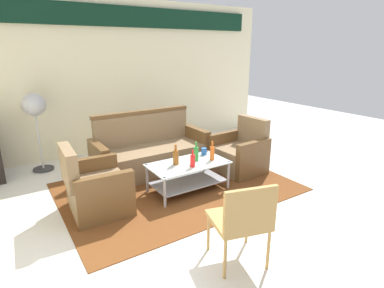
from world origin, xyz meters
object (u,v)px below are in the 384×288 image
object	(u,v)px
coffee_table	(188,172)
wicker_chair	(243,218)
cup	(204,151)
bottle_red	(193,160)
bottle_orange	(212,153)
couch	(151,153)
armchair_left	(96,190)
armchair_right	(240,154)
bottle_brown	(176,157)
bottle_green	(196,154)
pedestal_fan	(35,109)

from	to	relation	value
coffee_table	wicker_chair	xyz separation A→B (m)	(-0.43, -1.60, 0.22)
cup	bottle_red	bearing A→B (deg)	-141.89
coffee_table	bottle_orange	xyz separation A→B (m)	(0.36, -0.07, 0.24)
couch	coffee_table	bearing A→B (deg)	98.78
bottle_red	cup	size ratio (longest dim) A/B	2.34
armchair_left	armchair_right	size ratio (longest dim) A/B	1.00
coffee_table	bottle_red	xyz separation A→B (m)	(-0.02, -0.15, 0.23)
armchair_left	bottle_brown	bearing A→B (deg)	89.10
coffee_table	armchair_right	bearing A→B (deg)	8.31
bottle_orange	cup	bearing A→B (deg)	82.64
bottle_red	wicker_chair	size ratio (longest dim) A/B	0.28
bottle_orange	armchair_right	bearing A→B (deg)	17.46
bottle_red	bottle_green	bearing A→B (deg)	45.10
couch	cup	xyz separation A→B (m)	(0.53, -0.73, 0.14)
bottle_red	bottle_brown	distance (m)	0.25
armchair_left	coffee_table	bearing A→B (deg)	87.12
bottle_green	armchair_left	bearing A→B (deg)	175.95
armchair_right	cup	distance (m)	0.72
bottle_orange	coffee_table	bearing A→B (deg)	168.75
coffee_table	cup	world-z (taller)	cup
bottle_green	pedestal_fan	size ratio (longest dim) A/B	0.22
bottle_red	pedestal_fan	size ratio (longest dim) A/B	0.18
bottle_brown	coffee_table	bearing A→B (deg)	-18.02
couch	wicker_chair	world-z (taller)	couch
wicker_chair	bottle_brown	bearing A→B (deg)	96.47
cup	bottle_green	bearing A→B (deg)	-147.66
couch	armchair_right	distance (m)	1.44
bottle_orange	bottle_green	world-z (taller)	bottle_green
bottle_brown	pedestal_fan	bearing A→B (deg)	127.24
armchair_right	wicker_chair	bearing A→B (deg)	136.08
armchair_left	bottle_green	distance (m)	1.42
armchair_right	coffee_table	size ratio (longest dim) A/B	0.77
armchair_left	wicker_chair	xyz separation A→B (m)	(0.82, -1.72, 0.21)
bottle_green	bottle_brown	bearing A→B (deg)	174.16
coffee_table	bottle_brown	world-z (taller)	bottle_brown
armchair_left	armchair_right	bearing A→B (deg)	93.58
bottle_brown	cup	bearing A→B (deg)	12.41
bottle_red	bottle_orange	world-z (taller)	bottle_orange
coffee_table	wicker_chair	world-z (taller)	wicker_chair
couch	armchair_right	bearing A→B (deg)	148.62
bottle_orange	bottle_green	distance (m)	0.23
bottle_orange	wicker_chair	size ratio (longest dim) A/B	0.33
pedestal_fan	bottle_green	bearing A→B (deg)	-47.73
coffee_table	bottle_green	bearing A→B (deg)	8.45
coffee_table	bottle_red	world-z (taller)	bottle_red
armchair_left	wicker_chair	world-z (taller)	armchair_left
wicker_chair	couch	bearing A→B (deg)	99.11
coffee_table	bottle_brown	xyz separation A→B (m)	(-0.16, 0.05, 0.25)
bottle_brown	bottle_red	bearing A→B (deg)	-54.28
coffee_table	wicker_chair	bearing A→B (deg)	-105.19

